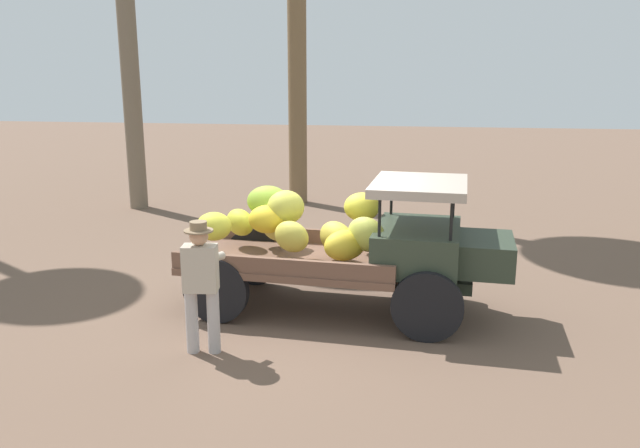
# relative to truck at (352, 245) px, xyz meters

# --- Properties ---
(ground_plane) EXTENTS (60.00, 60.00, 0.00)m
(ground_plane) POSITION_rel_truck_xyz_m (-0.58, 0.03, -0.97)
(ground_plane) COLOR brown
(truck) EXTENTS (4.54, 2.01, 1.89)m
(truck) POSITION_rel_truck_xyz_m (0.00, 0.00, 0.00)
(truck) COLOR #2E392B
(truck) RESTS_ON ground
(farmer) EXTENTS (0.52, 0.48, 1.63)m
(farmer) POSITION_rel_truck_xyz_m (-1.62, -1.61, -0.04)
(farmer) COLOR #B4ADAC
(farmer) RESTS_ON ground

